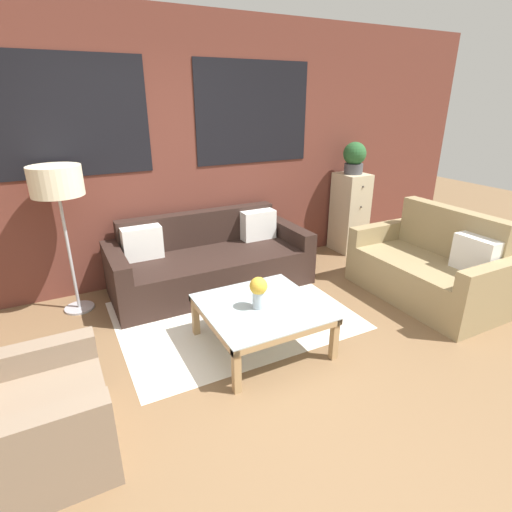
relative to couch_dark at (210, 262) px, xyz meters
The scene contains 11 objects.
ground_plane 1.98m from the couch_dark, 95.28° to the right, with size 16.00×16.00×0.00m, color brown.
wall_back_brick 1.24m from the couch_dark, 110.24° to the left, with size 8.40×0.09×2.80m.
rug 0.77m from the couch_dark, 94.17° to the right, with size 2.14×1.66×0.00m.
couch_dark is the anchor object (origin of this frame).
settee_vintage 2.31m from the couch_dark, 34.29° to the right, with size 0.80×1.50×0.92m.
armchair_corner 2.45m from the couch_dark, 136.15° to the right, with size 0.80×0.81×0.84m.
coffee_table 1.29m from the couch_dark, 92.33° to the right, with size 0.93×0.93×0.38m.
floor_lamp 1.67m from the couch_dark, behind, with size 0.45×0.45×1.41m.
drawer_cabinet 2.11m from the couch_dark, ahead, with size 0.36×0.43×1.05m.
potted_plant 2.32m from the couch_dark, ahead, with size 0.29×0.29×0.40m.
flower_vase 1.34m from the couch_dark, 93.99° to the right, with size 0.14×0.14×0.27m.
Camera 1 is at (-1.24, -1.87, 1.97)m, focal length 28.00 mm.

